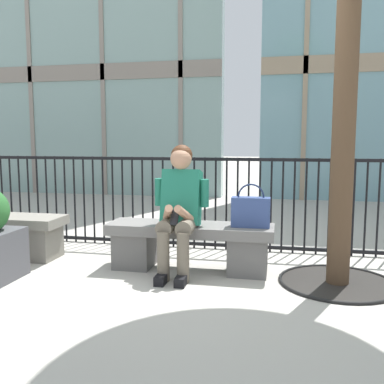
# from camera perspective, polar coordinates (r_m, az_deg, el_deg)

# --- Properties ---
(ground_plane) EXTENTS (60.00, 60.00, 0.00)m
(ground_plane) POSITION_cam_1_polar(r_m,az_deg,el_deg) (4.19, -0.28, -10.39)
(ground_plane) COLOR #B2ADA3
(stone_bench) EXTENTS (1.60, 0.44, 0.45)m
(stone_bench) POSITION_cam_1_polar(r_m,az_deg,el_deg) (4.12, -0.28, -6.79)
(stone_bench) COLOR slate
(stone_bench) RESTS_ON ground
(seated_person_with_phone) EXTENTS (0.52, 0.66, 1.21)m
(seated_person_with_phone) POSITION_cam_1_polar(r_m,az_deg,el_deg) (3.94, -1.70, -1.81)
(seated_person_with_phone) COLOR #6B6051
(seated_person_with_phone) RESTS_ON ground
(handbag_on_bench) EXTENTS (0.35, 0.14, 0.41)m
(handbag_on_bench) POSITION_cam_1_polar(r_m,az_deg,el_deg) (3.97, 7.92, -2.57)
(handbag_on_bench) COLOR #33477F
(handbag_on_bench) RESTS_ON stone_bench
(plaza_railing) EXTENTS (9.77, 0.04, 1.06)m
(plaza_railing) POSITION_cam_1_polar(r_m,az_deg,el_deg) (4.87, 1.74, -1.48)
(plaza_railing) COLOR black
(plaza_railing) RESTS_ON ground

